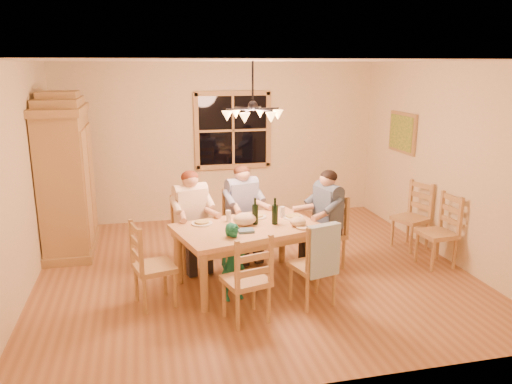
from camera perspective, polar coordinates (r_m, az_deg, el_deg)
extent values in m
plane|color=#986137|center=(6.71, -0.35, -8.97)|extent=(5.50, 5.50, 0.00)
cube|color=white|center=(6.16, -0.38, 14.78)|extent=(5.50, 5.00, 0.02)
cube|color=beige|center=(8.71, -3.98, 5.72)|extent=(5.50, 0.02, 2.70)
cube|color=beige|center=(6.31, -25.55, 0.98)|extent=(0.02, 5.00, 2.70)
cube|color=beige|center=(7.39, 20.97, 3.23)|extent=(0.02, 5.00, 2.70)
cube|color=black|center=(8.70, -2.67, 7.06)|extent=(1.20, 0.03, 1.20)
cube|color=#9F7646|center=(8.68, -2.65, 7.04)|extent=(1.30, 0.06, 1.30)
cube|color=#A17B46|center=(8.34, 16.41, 6.53)|extent=(0.04, 0.78, 0.64)
cube|color=#1E6B2D|center=(8.33, 16.22, 6.53)|extent=(0.02, 0.68, 0.54)
cylinder|color=black|center=(6.16, -0.38, 12.31)|extent=(0.02, 0.02, 0.53)
sphere|color=black|center=(6.17, -0.38, 9.85)|extent=(0.12, 0.12, 0.12)
cylinder|color=black|center=(6.21, 1.08, 9.51)|extent=(0.34, 0.02, 0.02)
cone|color=#FFB259|center=(6.26, 2.52, 8.80)|extent=(0.13, 0.13, 0.12)
cylinder|color=black|center=(6.33, 0.06, 9.60)|extent=(0.19, 0.31, 0.02)
cone|color=#FFB259|center=(6.49, 0.48, 9.01)|extent=(0.13, 0.13, 0.12)
cylinder|color=black|center=(6.30, -1.38, 9.57)|extent=(0.19, 0.31, 0.02)
cone|color=#FFB259|center=(6.42, -2.33, 8.94)|extent=(0.13, 0.13, 0.12)
cylinder|color=black|center=(6.15, -1.85, 9.45)|extent=(0.34, 0.02, 0.02)
cone|color=#FFB259|center=(6.12, -3.33, 8.66)|extent=(0.13, 0.13, 0.12)
cylinder|color=black|center=(6.03, -0.84, 9.36)|extent=(0.19, 0.31, 0.02)
cone|color=#FFB259|center=(5.88, -1.32, 8.45)|extent=(0.13, 0.13, 0.12)
cylinder|color=black|center=(6.06, 0.66, 9.39)|extent=(0.19, 0.31, 0.02)
cone|color=#FFB259|center=(5.95, 1.73, 8.52)|extent=(0.13, 0.13, 0.12)
cube|color=#A17B46|center=(7.65, -20.82, 0.91)|extent=(0.60, 1.30, 2.00)
cube|color=#A17B46|center=(7.49, -21.54, 8.75)|extent=(0.66, 1.40, 0.10)
cube|color=#A17B46|center=(7.48, -21.61, 9.51)|extent=(0.58, 1.00, 0.12)
cube|color=#A17B46|center=(7.48, -21.68, 10.27)|extent=(0.52, 0.55, 0.10)
cube|color=#9F7646|center=(7.29, -18.74, 0.47)|extent=(0.03, 0.55, 1.60)
cube|color=#9F7646|center=(7.93, -18.31, 1.58)|extent=(0.03, 0.55, 1.60)
cube|color=#A17B46|center=(7.90, -20.21, -5.72)|extent=(0.66, 1.40, 0.12)
cube|color=#B0844E|center=(6.06, -1.00, -4.16)|extent=(1.89, 1.43, 0.06)
cube|color=#9F7646|center=(6.09, -0.99, -4.87)|extent=(1.71, 1.24, 0.10)
cylinder|color=#9F7646|center=(5.57, -5.95, -10.20)|extent=(0.09, 0.09, 0.70)
cylinder|color=#9F7646|center=(6.22, 6.94, -7.51)|extent=(0.09, 0.09, 0.70)
cylinder|color=#9F7646|center=(6.29, -8.82, -7.34)|extent=(0.09, 0.09, 0.70)
cylinder|color=#9F7646|center=(6.87, 3.00, -5.26)|extent=(0.09, 0.09, 0.70)
cube|color=#9F7646|center=(6.69, -7.33, -5.01)|extent=(0.53, 0.52, 0.06)
cube|color=#9F7646|center=(6.60, -7.40, -2.80)|extent=(0.38, 0.15, 0.54)
cube|color=#9F7646|center=(6.97, -1.54, -4.09)|extent=(0.53, 0.52, 0.06)
cube|color=#9F7646|center=(6.89, -1.56, -1.96)|extent=(0.38, 0.15, 0.54)
cube|color=#9F7646|center=(5.33, -1.16, -10.11)|extent=(0.53, 0.52, 0.06)
cube|color=#9F7646|center=(5.22, -1.17, -7.41)|extent=(0.38, 0.15, 0.54)
cube|color=#9F7646|center=(5.72, 6.48, -8.41)|extent=(0.53, 0.52, 0.06)
cube|color=#9F7646|center=(5.62, 6.56, -5.87)|extent=(0.38, 0.15, 0.54)
cube|color=#9F7646|center=(5.77, -11.54, -8.45)|extent=(0.52, 0.53, 0.06)
cube|color=#9F7646|center=(5.67, -11.67, -5.93)|extent=(0.15, 0.38, 0.54)
cube|color=#9F7646|center=(6.74, 7.97, -4.89)|extent=(0.52, 0.53, 0.06)
cube|color=#9F7646|center=(6.65, 8.05, -2.70)|extent=(0.15, 0.38, 0.54)
cube|color=#F8DEC0|center=(6.57, -7.44, -1.80)|extent=(0.44, 0.32, 0.52)
cube|color=#262328|center=(6.66, -7.35, -4.36)|extent=(0.47, 0.50, 0.14)
sphere|color=tan|center=(6.47, -7.54, 1.43)|extent=(0.21, 0.21, 0.21)
ellipsoid|color=#592614|center=(6.47, -7.55, 1.69)|extent=(0.22, 0.22, 0.17)
cube|color=#32478B|center=(6.85, -1.57, -1.00)|extent=(0.44, 0.32, 0.52)
cube|color=#262328|center=(6.94, -1.55, -3.47)|extent=(0.47, 0.50, 0.14)
sphere|color=tan|center=(6.76, -1.59, 2.11)|extent=(0.21, 0.21, 0.21)
ellipsoid|color=#381E11|center=(6.76, -1.59, 2.35)|extent=(0.22, 0.22, 0.17)
cube|color=#44556D|center=(6.62, 8.08, -1.70)|extent=(0.32, 0.44, 0.52)
cube|color=#262328|center=(6.71, 7.99, -4.25)|extent=(0.50, 0.47, 0.14)
sphere|color=tan|center=(6.52, 8.20, 1.50)|extent=(0.21, 0.21, 0.21)
ellipsoid|color=black|center=(6.52, 8.21, 1.76)|extent=(0.22, 0.22, 0.17)
cube|color=#98BECE|center=(5.49, 7.68, -6.66)|extent=(0.39, 0.19, 0.58)
cylinder|color=black|center=(6.08, -0.10, -2.19)|extent=(0.08, 0.08, 0.33)
cylinder|color=black|center=(6.08, 2.18, -2.19)|extent=(0.08, 0.08, 0.33)
cylinder|color=white|center=(6.15, -6.20, -3.58)|extent=(0.26, 0.26, 0.02)
cylinder|color=white|center=(6.38, 0.04, -2.84)|extent=(0.26, 0.26, 0.02)
cylinder|color=white|center=(6.37, 4.27, -2.91)|extent=(0.26, 0.26, 0.02)
cylinder|color=silver|center=(6.21, -3.18, -2.75)|extent=(0.06, 0.06, 0.14)
cylinder|color=silver|center=(6.38, 3.02, -2.29)|extent=(0.06, 0.06, 0.14)
ellipsoid|color=#CFB68A|center=(6.06, 4.81, -3.39)|extent=(0.20, 0.20, 0.11)
cube|color=slate|center=(5.84, -1.16, -4.45)|extent=(0.21, 0.18, 0.03)
ellipsoid|color=beige|center=(6.06, -1.31, -3.12)|extent=(0.28, 0.22, 0.15)
imported|color=#197257|center=(5.79, -2.55, -7.96)|extent=(0.37, 0.29, 0.92)
cube|color=#9F7646|center=(7.14, 19.97, -4.52)|extent=(0.45, 0.47, 0.06)
cube|color=#9F7646|center=(7.06, 20.15, -2.45)|extent=(0.08, 0.38, 0.54)
cube|color=#9F7646|center=(7.69, 17.26, -2.97)|extent=(0.54, 0.55, 0.06)
cube|color=#9F7646|center=(7.62, 17.41, -1.03)|extent=(0.17, 0.38, 0.54)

